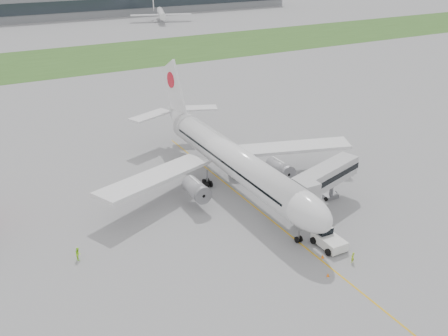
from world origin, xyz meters
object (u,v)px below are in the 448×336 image
airliner (230,157)px  jet_bridge (323,178)px  pushback_tug (328,238)px  ground_crew_near (353,257)px

airliner → jet_bridge: bearing=-56.5°
airliner → jet_bridge: 16.26m
pushback_tug → ground_crew_near: (0.27, -4.80, -0.37)m
jet_bridge → ground_crew_near: (-5.68, -13.72, -4.43)m
pushback_tug → jet_bridge: jet_bridge is taller
airliner → ground_crew_near: size_ratio=34.60×
pushback_tug → jet_bridge: (5.95, 8.91, 4.06)m
jet_bridge → pushback_tug: bearing=-141.1°
jet_bridge → ground_crew_near: size_ratio=9.48×
pushback_tug → ground_crew_near: 4.83m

